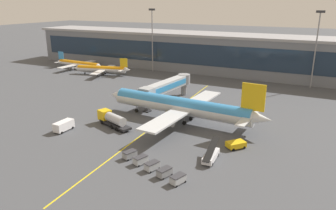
{
  "coord_description": "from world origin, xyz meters",
  "views": [
    {
      "loc": [
        36.58,
        -66.05,
        28.81
      ],
      "look_at": [
        2.33,
        2.21,
        4.5
      ],
      "focal_mm": 34.76,
      "sensor_mm": 36.0,
      "label": 1
    }
  ],
  "objects": [
    {
      "name": "apron_light_mast_0",
      "position": [
        31.71,
        55.27,
        15.09
      ],
      "size": [
        2.8,
        0.5,
        26.12
      ],
      "color": "gray",
      "rests_on": "ground_plane"
    },
    {
      "name": "baggage_cart_0",
      "position": [
        4.58,
        -18.71,
        0.78
      ],
      "size": [
        2.32,
        3.0,
        1.48
      ],
      "color": "gray",
      "rests_on": "ground_plane"
    },
    {
      "name": "baggage_cart_4",
      "position": [
        16.7,
        -22.81,
        0.78
      ],
      "size": [
        2.32,
        3.0,
        1.48
      ],
      "color": "#B2B7BC",
      "rests_on": "ground_plane"
    },
    {
      "name": "belt_loader",
      "position": [
        18.81,
        -12.45,
        0.99
      ],
      "size": [
        2.24,
        6.96,
        3.49
      ],
      "color": "white",
      "rests_on": "ground_plane"
    },
    {
      "name": "commuter_jet_near",
      "position": [
        -47.11,
        39.68,
        2.41
      ],
      "size": [
        24.96,
        19.95,
        7.11
      ],
      "color": "white",
      "rests_on": "ground_plane"
    },
    {
      "name": "pushback_tug",
      "position": [
        21.68,
        -4.97,
        0.85
      ],
      "size": [
        4.22,
        4.38,
        1.4
      ],
      "color": "yellow",
      "rests_on": "ground_plane"
    },
    {
      "name": "apron_lead_in_line",
      "position": [
        0.26,
        2.0,
        0.0
      ],
      "size": [
        4.06,
        79.93,
        0.01
      ],
      "primitive_type": "cube",
      "rotation": [
        0.0,
        0.0,
        0.05
      ],
      "color": "yellow",
      "rests_on": "ground_plane"
    },
    {
      "name": "crew_van",
      "position": [
        -16.89,
        -13.87,
        1.31
      ],
      "size": [
        2.18,
        5.02,
        2.3
      ],
      "color": "white",
      "rests_on": "ground_plane"
    },
    {
      "name": "ground_plane",
      "position": [
        0.0,
        0.0,
        0.0
      ],
      "size": [
        700.0,
        700.0,
        0.0
      ],
      "primitive_type": "plane",
      "color": "#47494F"
    },
    {
      "name": "fuel_tanker",
      "position": [
        -8.62,
        -6.13,
        1.75
      ],
      "size": [
        11.01,
        6.03,
        3.25
      ],
      "color": "#232326",
      "rests_on": "ground_plane"
    },
    {
      "name": "jet_bridge",
      "position": [
        -5.37,
        17.67,
        5.08
      ],
      "size": [
        5.99,
        23.74,
        6.77
      ],
      "color": "#B2B7BC",
      "rests_on": "ground_plane"
    },
    {
      "name": "terminal_building",
      "position": [
        10.12,
        67.23,
        8.04
      ],
      "size": [
        215.62,
        20.32,
        16.05
      ],
      "color": "slate",
      "rests_on": "ground_plane"
    },
    {
      "name": "baggage_cart_1",
      "position": [
        7.61,
        -19.73,
        0.78
      ],
      "size": [
        2.32,
        3.0,
        1.48
      ],
      "color": "#B2B7BC",
      "rests_on": "ground_plane"
    },
    {
      "name": "baggage_cart_3",
      "position": [
        13.67,
        -21.79,
        0.78
      ],
      "size": [
        2.32,
        3.0,
        1.48
      ],
      "color": "gray",
      "rests_on": "ground_plane"
    },
    {
      "name": "commuter_jet_far",
      "position": [
        -63.96,
        44.94,
        2.31
      ],
      "size": [
        27.12,
        21.53,
        6.94
      ],
      "color": "white",
      "rests_on": "ground_plane"
    },
    {
      "name": "apron_light_mast_1",
      "position": [
        -31.71,
        55.27,
        15.12
      ],
      "size": [
        2.8,
        0.5,
        26.17
      ],
      "color": "gray",
      "rests_on": "ground_plane"
    },
    {
      "name": "main_airliner",
      "position": [
        4.93,
        4.19,
        4.08
      ],
      "size": [
        44.79,
        35.52,
        11.96
      ],
      "color": "silver",
      "rests_on": "ground_plane"
    },
    {
      "name": "baggage_cart_2",
      "position": [
        10.64,
        -20.76,
        0.78
      ],
      "size": [
        2.32,
        3.0,
        1.48
      ],
      "color": "#B2B7BC",
      "rests_on": "ground_plane"
    }
  ]
}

